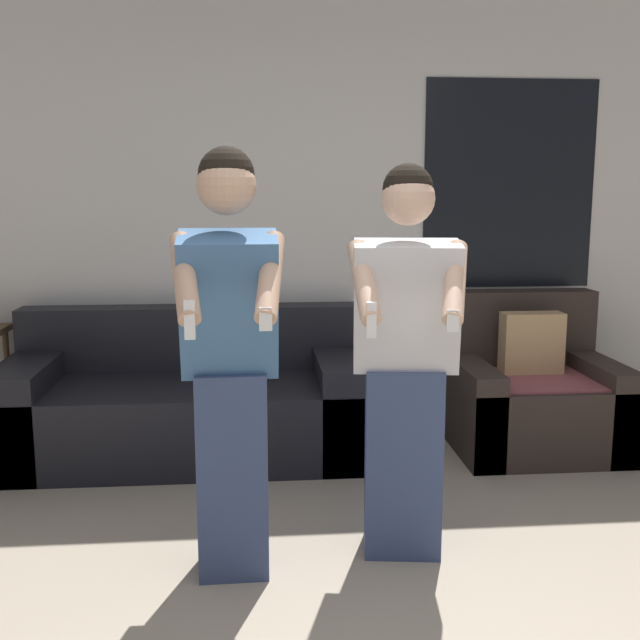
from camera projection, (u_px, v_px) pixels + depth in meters
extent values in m
cube|color=silver|center=(308.00, 217.00, 4.70)|extent=(6.69, 0.06, 2.70)
cube|color=black|center=(509.00, 185.00, 4.74)|extent=(1.10, 0.01, 1.30)
cube|color=black|center=(188.00, 418.00, 4.30)|extent=(2.03, 0.90, 0.44)
cube|color=black|center=(191.00, 337.00, 4.57)|extent=(2.03, 0.22, 0.38)
cube|color=black|center=(31.00, 410.00, 4.22)|extent=(0.28, 0.90, 0.58)
cube|color=black|center=(339.00, 403.00, 4.37)|extent=(0.28, 0.90, 0.58)
cube|color=#332823|center=(532.00, 412.00, 4.43)|extent=(0.94, 0.84, 0.43)
cube|color=#332823|center=(517.00, 328.00, 4.67)|extent=(0.94, 0.20, 0.47)
cube|color=#332823|center=(469.00, 406.00, 4.39)|extent=(0.18, 0.84, 0.53)
cube|color=#332823|center=(595.00, 403.00, 4.45)|extent=(0.18, 0.84, 0.53)
cube|color=#994C51|center=(537.00, 378.00, 4.35)|extent=(0.80, 0.67, 0.01)
cube|color=tan|center=(532.00, 343.00, 4.42)|extent=(0.36, 0.14, 0.36)
cylinder|color=brown|center=(9.00, 384.00, 4.61)|extent=(0.04, 0.04, 0.68)
cube|color=#384770|center=(233.00, 472.00, 2.96)|extent=(0.28, 0.24, 0.83)
cube|color=#3D6693|center=(229.00, 304.00, 2.81)|extent=(0.37, 0.34, 0.56)
sphere|color=tan|center=(226.00, 185.00, 2.72)|extent=(0.22, 0.22, 0.22)
sphere|color=black|center=(226.00, 175.00, 2.72)|extent=(0.21, 0.21, 0.21)
cylinder|color=tan|center=(185.00, 278.00, 2.63)|extent=(0.14, 0.36, 0.31)
cube|color=white|center=(190.00, 320.00, 2.51)|extent=(0.04, 0.04, 0.13)
cylinder|color=tan|center=(270.00, 277.00, 2.66)|extent=(0.13, 0.36, 0.31)
cube|color=white|center=(266.00, 319.00, 2.53)|extent=(0.04, 0.04, 0.08)
cube|color=#384770|center=(403.00, 459.00, 3.13)|extent=(0.34, 0.28, 0.80)
cube|color=silver|center=(406.00, 305.00, 3.00)|extent=(0.45, 0.33, 0.53)
sphere|color=#DBAD8E|center=(408.00, 199.00, 2.92)|extent=(0.21, 0.21, 0.21)
sphere|color=black|center=(408.00, 189.00, 2.93)|extent=(0.20, 0.20, 0.20)
cylinder|color=#DBAD8E|center=(364.00, 282.00, 2.84)|extent=(0.10, 0.36, 0.31)
cube|color=white|center=(371.00, 320.00, 2.72)|extent=(0.04, 0.04, 0.13)
cylinder|color=#DBAD8E|center=(455.00, 282.00, 2.83)|extent=(0.18, 0.36, 0.31)
cube|color=white|center=(452.00, 320.00, 2.71)|extent=(0.05, 0.04, 0.08)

